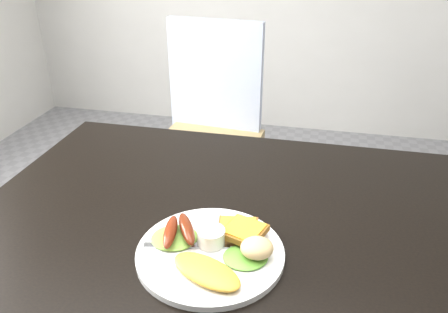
{
  "coord_description": "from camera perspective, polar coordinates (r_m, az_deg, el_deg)",
  "views": [
    {
      "loc": [
        0.12,
        -0.78,
        1.3
      ],
      "look_at": [
        -0.04,
        -0.03,
        0.9
      ],
      "focal_mm": 35.0,
      "sensor_mm": 36.0,
      "label": 1
    }
  ],
  "objects": [
    {
      "name": "toast_b",
      "position": [
        0.86,
        2.68,
        -9.73
      ],
      "size": [
        0.09,
        0.09,
        0.01
      ],
      "primitive_type": "cube",
      "rotation": [
        0.0,
        0.0,
        -0.33
      ],
      "color": "olive",
      "rests_on": "toast_a"
    },
    {
      "name": "potato_salad",
      "position": [
        0.82,
        4.32,
        -11.81
      ],
      "size": [
        0.08,
        0.07,
        0.03
      ],
      "primitive_type": "ellipsoid",
      "rotation": [
        0.0,
        0.0,
        0.31
      ],
      "color": "beige",
      "rests_on": "lettuce_right"
    },
    {
      "name": "toast_a",
      "position": [
        0.88,
        1.8,
        -9.67
      ],
      "size": [
        0.09,
        0.09,
        0.01
      ],
      "primitive_type": "cube",
      "rotation": [
        0.0,
        0.0,
        0.14
      ],
      "color": "#995F29",
      "rests_on": "plate"
    },
    {
      "name": "person",
      "position": [
        1.43,
        17.43,
        -1.19
      ],
      "size": [
        0.49,
        0.35,
        1.29
      ],
      "primitive_type": "imported",
      "rotation": [
        0.0,
        0.0,
        3.24
      ],
      "color": "navy",
      "rests_on": "ground"
    },
    {
      "name": "dining_chair",
      "position": [
        1.92,
        -2.45,
        1.14
      ],
      "size": [
        0.47,
        0.47,
        0.05
      ],
      "primitive_type": "cube",
      "rotation": [
        0.0,
        0.0,
        -0.1
      ],
      "color": "#A08553",
      "rests_on": "ground"
    },
    {
      "name": "omelette",
      "position": [
        0.79,
        -2.31,
        -14.73
      ],
      "size": [
        0.16,
        0.12,
        0.02
      ],
      "primitive_type": "ellipsoid",
      "rotation": [
        0.0,
        0.0,
        -0.44
      ],
      "color": "orange",
      "rests_on": "plate"
    },
    {
      "name": "lettuce_left",
      "position": [
        0.87,
        -6.47,
        -10.48
      ],
      "size": [
        0.12,
        0.11,
        0.01
      ],
      "primitive_type": "ellipsoid",
      "rotation": [
        0.0,
        0.0,
        0.34
      ],
      "color": "#5C9031",
      "rests_on": "plate"
    },
    {
      "name": "lettuce_right",
      "position": [
        0.83,
        2.81,
        -12.99
      ],
      "size": [
        0.1,
        0.09,
        0.01
      ],
      "primitive_type": "ellipsoid",
      "rotation": [
        0.0,
        0.0,
        0.27
      ],
      "color": "#579C3A",
      "rests_on": "plate"
    },
    {
      "name": "plate",
      "position": [
        0.85,
        -1.8,
        -12.48
      ],
      "size": [
        0.28,
        0.28,
        0.01
      ],
      "primitive_type": "cylinder",
      "color": "white",
      "rests_on": "dining_table"
    },
    {
      "name": "fork",
      "position": [
        0.86,
        -4.87,
        -11.51
      ],
      "size": [
        0.17,
        0.05,
        0.0
      ],
      "primitive_type": "cube",
      "rotation": [
        0.0,
        0.0,
        0.21
      ],
      "color": "#ADAFB7",
      "rests_on": "plate"
    },
    {
      "name": "dining_table",
      "position": [
        0.97,
        2.94,
        -8.55
      ],
      "size": [
        1.2,
        0.8,
        0.04
      ],
      "primitive_type": "cube",
      "color": "black",
      "rests_on": "ground"
    },
    {
      "name": "sausage_a",
      "position": [
        0.86,
        -7.01,
        -9.7
      ],
      "size": [
        0.04,
        0.1,
        0.02
      ],
      "primitive_type": "ellipsoid",
      "rotation": [
        0.0,
        0.0,
        0.17
      ],
      "color": "brown",
      "rests_on": "lettuce_left"
    },
    {
      "name": "sausage_b",
      "position": [
        0.87,
        -4.9,
        -9.37
      ],
      "size": [
        0.07,
        0.1,
        0.03
      ],
      "primitive_type": "ellipsoid",
      "rotation": [
        0.0,
        0.0,
        0.48
      ],
      "color": "#5E250D",
      "rests_on": "lettuce_left"
    },
    {
      "name": "ramekin",
      "position": [
        0.85,
        -1.69,
        -10.42
      ],
      "size": [
        0.06,
        0.06,
        0.03
      ],
      "primitive_type": "cylinder",
      "rotation": [
        0.0,
        0.0,
        0.12
      ],
      "color": "white",
      "rests_on": "plate"
    }
  ]
}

